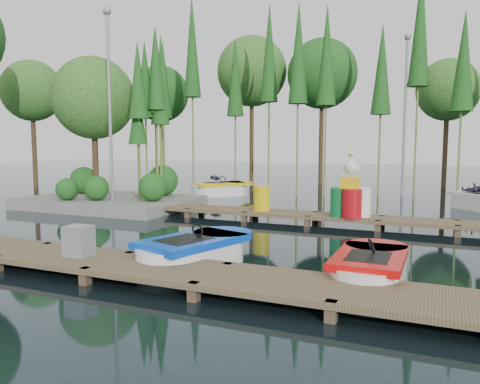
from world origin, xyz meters
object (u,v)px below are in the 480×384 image
at_px(island, 107,124).
at_px(boat_blue, 194,253).
at_px(utility_cabinet, 79,241).
at_px(boat_red, 370,269).
at_px(yellow_barrel, 262,198).
at_px(boat_yellow_far, 220,189).
at_px(drum_cluster, 351,198).

bearing_deg(island, boat_blue, -41.46).
xyz_separation_m(island, utility_cabinet, (5.60, -7.79, -2.59)).
relative_size(boat_red, utility_cabinet, 4.33).
xyz_separation_m(boat_red, yellow_barrel, (-4.14, 5.57, 0.45)).
bearing_deg(yellow_barrel, boat_blue, -82.65).
relative_size(boat_yellow_far, yellow_barrel, 3.84).
distance_m(island, utility_cabinet, 9.94).
bearing_deg(boat_blue, island, 155.84).
height_order(island, drum_cluster, island).
distance_m(island, yellow_barrel, 7.18).
bearing_deg(boat_red, utility_cabinet, -164.59).
height_order(boat_yellow_far, yellow_barrel, boat_yellow_far).
bearing_deg(boat_red, boat_yellow_far, 126.61).
relative_size(yellow_barrel, drum_cluster, 0.41).
height_order(island, boat_yellow_far, island).
xyz_separation_m(boat_blue, boat_red, (3.40, 0.21, -0.02)).
distance_m(boat_yellow_far, yellow_barrel, 7.20).
bearing_deg(island, drum_cluster, -5.65).
relative_size(island, yellow_barrel, 8.44).
relative_size(island, boat_blue, 2.25).
xyz_separation_m(boat_yellow_far, utility_cabinet, (3.17, -12.79, 0.28)).
distance_m(island, boat_blue, 10.34).
bearing_deg(island, boat_yellow_far, 64.09).
height_order(boat_red, yellow_barrel, yellow_barrel).
height_order(boat_red, boat_yellow_far, boat_yellow_far).
xyz_separation_m(boat_red, utility_cabinet, (-5.23, -1.43, 0.35)).
bearing_deg(boat_yellow_far, drum_cluster, -62.86).
relative_size(island, drum_cluster, 3.48).
distance_m(boat_red, boat_yellow_far, 14.13).
bearing_deg(boat_blue, boat_red, 20.87).
relative_size(boat_blue, utility_cabinet, 5.11).
distance_m(boat_blue, boat_yellow_far, 12.60).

